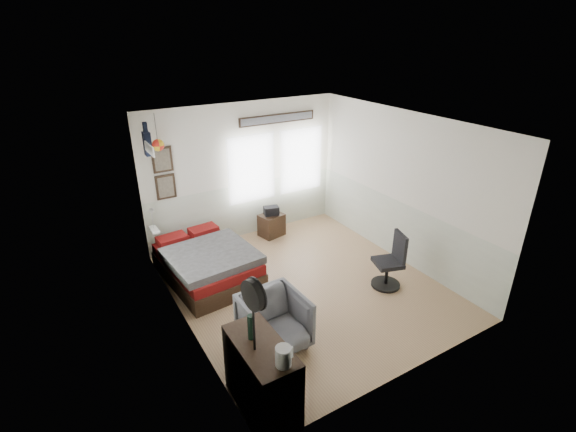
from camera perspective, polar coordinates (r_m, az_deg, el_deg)
name	(u,v)px	position (r m, az deg, el deg)	size (l,w,h in m)	color
ground_plane	(305,286)	(7.06, 2.40, -9.55)	(4.00, 4.50, 0.01)	#A67B57
room_shell	(296,193)	(6.41, 1.15, 3.12)	(4.02, 4.52, 2.71)	silver
wall_decor	(191,145)	(7.39, -13.17, 9.38)	(3.55, 1.32, 1.44)	#342519
bed	(207,264)	(7.24, -10.98, -6.40)	(1.45, 1.94, 0.59)	black
dresser	(262,377)	(4.90, -3.61, -21.06)	(0.48, 1.00, 0.90)	black
armchair	(274,322)	(5.71, -1.88, -14.27)	(0.80, 0.82, 0.75)	slate
nightstand	(272,225)	(8.57, -2.27, -1.22)	(0.47, 0.37, 0.47)	black
task_chair	(391,265)	(7.07, 13.84, -6.53)	(0.53, 0.53, 0.95)	black
kettle	(283,356)	(4.30, -0.63, -18.65)	(0.19, 0.16, 0.22)	silver
bottle	(251,327)	(4.58, -5.09, -14.88)	(0.08, 0.08, 0.30)	black
stand_fan	(254,296)	(4.14, -4.73, -10.87)	(0.13, 0.35, 0.85)	black
black_bag	(271,211)	(8.43, -2.30, 0.73)	(0.29, 0.19, 0.17)	black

